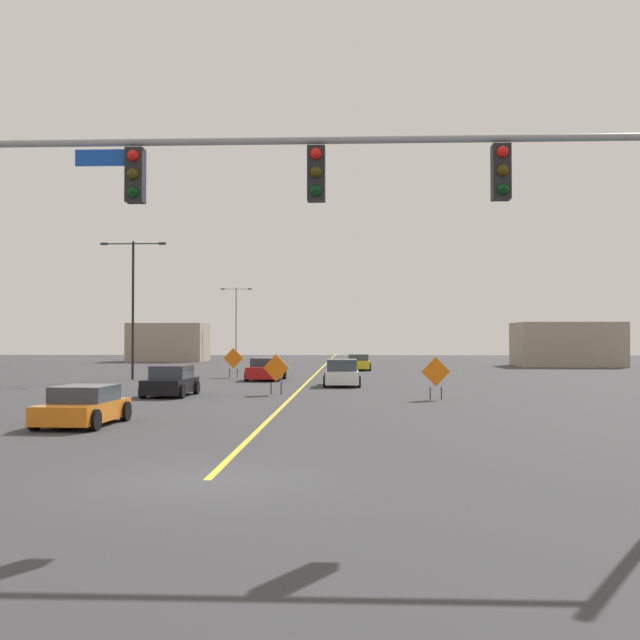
% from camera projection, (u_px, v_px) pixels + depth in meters
% --- Properties ---
extents(ground, '(206.38, 206.38, 0.00)m').
position_uv_depth(ground, '(207.00, 480.00, 14.59)').
color(ground, '#38383A').
extents(road_centre_stripe, '(0.16, 114.66, 0.01)m').
position_uv_depth(road_centre_stripe, '(323.00, 366.00, 71.85)').
color(road_centre_stripe, yellow).
rests_on(road_centre_stripe, ground).
extents(traffic_signal_assembly, '(14.09, 0.44, 6.89)m').
position_uv_depth(traffic_signal_assembly, '(416.00, 198.00, 14.53)').
color(traffic_signal_assembly, gray).
rests_on(traffic_signal_assembly, ground).
extents(street_lamp_mid_left, '(4.27, 0.24, 8.96)m').
position_uv_depth(street_lamp_mid_left, '(133.00, 298.00, 49.68)').
color(street_lamp_mid_left, black).
rests_on(street_lamp_mid_left, ground).
extents(street_lamp_near_right, '(3.67, 0.24, 8.61)m').
position_uv_depth(street_lamp_near_right, '(236.00, 318.00, 90.60)').
color(street_lamp_near_right, gray).
rests_on(street_lamp_near_right, ground).
extents(construction_sign_left_shoulder, '(1.39, 0.22, 2.01)m').
position_uv_depth(construction_sign_left_shoulder, '(233.00, 359.00, 52.03)').
color(construction_sign_left_shoulder, orange).
rests_on(construction_sign_left_shoulder, ground).
extents(construction_sign_left_lane, '(1.29, 0.21, 1.86)m').
position_uv_depth(construction_sign_left_lane, '(436.00, 373.00, 33.69)').
color(construction_sign_left_lane, orange).
rests_on(construction_sign_left_lane, ground).
extents(construction_sign_median_near, '(1.28, 0.36, 1.93)m').
position_uv_depth(construction_sign_median_near, '(276.00, 369.00, 36.52)').
color(construction_sign_median_near, orange).
rests_on(construction_sign_median_near, ground).
extents(car_orange_passing, '(2.15, 3.88, 1.22)m').
position_uv_depth(car_orange_passing, '(83.00, 406.00, 23.76)').
color(car_orange_passing, orange).
rests_on(car_orange_passing, ground).
extents(car_red_approaching, '(2.33, 4.32, 1.42)m').
position_uv_depth(car_red_approaching, '(266.00, 370.00, 48.86)').
color(car_red_approaching, red).
rests_on(car_red_approaching, ground).
extents(car_black_mid, '(2.13, 3.93, 1.41)m').
position_uv_depth(car_black_mid, '(171.00, 382.00, 35.58)').
color(car_black_mid, black).
rests_on(car_black_mid, ground).
extents(car_yellow_near, '(2.04, 4.25, 1.33)m').
position_uv_depth(car_yellow_near, '(358.00, 363.00, 63.71)').
color(car_yellow_near, gold).
rests_on(car_yellow_near, ground).
extents(car_white_distant, '(2.11, 4.25, 1.50)m').
position_uv_depth(car_white_distant, '(342.00, 373.00, 43.00)').
color(car_white_distant, white).
rests_on(car_white_distant, ground).
extents(roadside_building_west, '(8.40, 6.13, 4.32)m').
position_uv_depth(roadside_building_west, '(169.00, 342.00, 87.32)').
color(roadside_building_west, gray).
rests_on(roadside_building_west, ground).
extents(roadside_building_east, '(9.45, 6.78, 4.14)m').
position_uv_depth(roadside_building_east, '(567.00, 344.00, 72.60)').
color(roadside_building_east, gray).
rests_on(roadside_building_east, ground).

